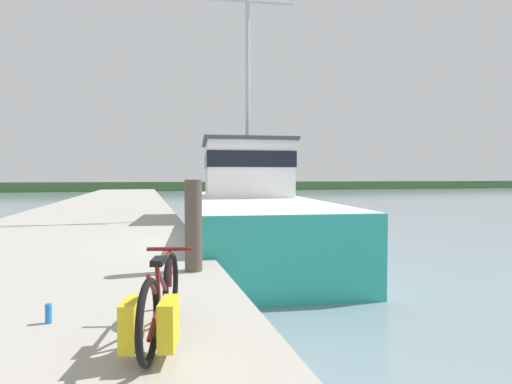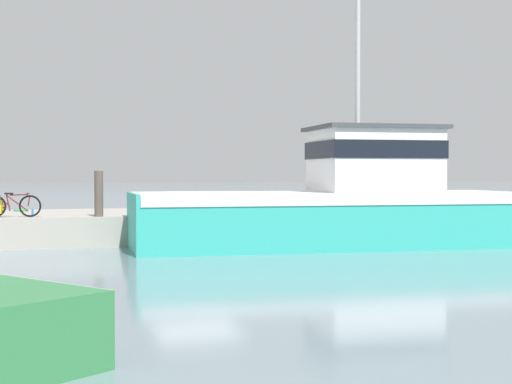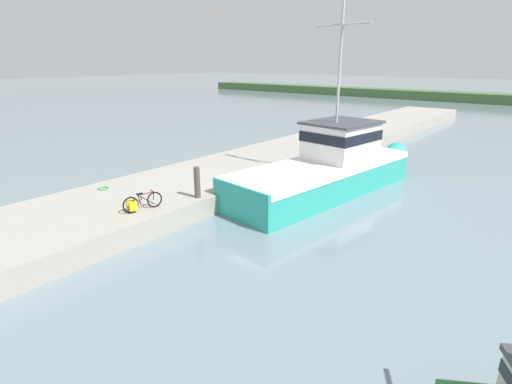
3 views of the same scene
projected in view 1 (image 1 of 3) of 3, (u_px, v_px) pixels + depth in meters
ground_plane at (248, 279)px, 8.96m from camera, size 320.00×320.00×0.00m
dock_pier at (50, 271)px, 7.86m from camera, size 5.91×80.00×0.89m
far_shoreline at (319, 185)px, 76.35m from camera, size 180.00×5.00×1.52m
fishing_boat_main at (249, 206)px, 13.40m from camera, size 4.94×13.83×9.77m
bicycle_touring at (158, 306)px, 3.34m from camera, size 0.65×1.63×0.72m
mooring_post at (193, 225)px, 5.97m from camera, size 0.26×0.26×1.37m
water_bottle_on_curb at (48, 313)px, 3.84m from camera, size 0.06×0.06×0.19m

